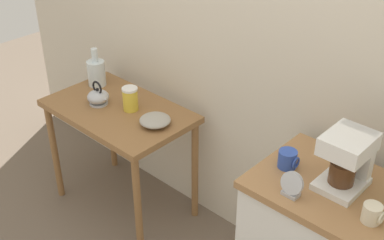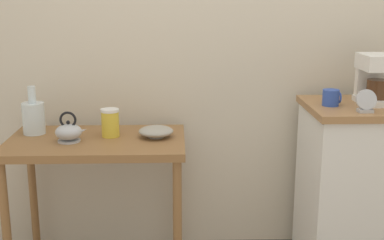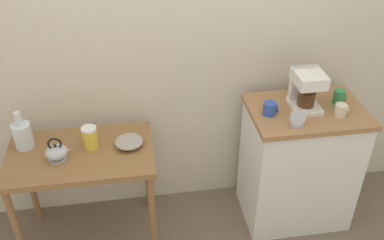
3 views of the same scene
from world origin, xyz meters
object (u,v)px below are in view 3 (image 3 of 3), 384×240
(glass_carafe_vase, at_px, (23,135))
(coffee_maker, at_px, (306,88))
(bowl_stoneware, at_px, (129,142))
(table_clock, at_px, (297,119))
(mug_small_cream, at_px, (341,110))
(mug_blue, at_px, (270,109))
(mug_tall_green, at_px, (339,97))
(teakettle, at_px, (57,153))
(canister_enamel, at_px, (90,138))

(glass_carafe_vase, height_order, coffee_maker, coffee_maker)
(bowl_stoneware, distance_m, table_clock, 1.06)
(mug_small_cream, bearing_deg, mug_blue, 169.78)
(bowl_stoneware, relative_size, glass_carafe_vase, 0.70)
(coffee_maker, bearing_deg, mug_blue, -166.65)
(glass_carafe_vase, distance_m, mug_tall_green, 2.06)
(mug_tall_green, bearing_deg, table_clock, -149.60)
(bowl_stoneware, relative_size, teakettle, 1.10)
(bowl_stoneware, bearing_deg, mug_small_cream, -4.63)
(canister_enamel, relative_size, mug_small_cream, 1.79)
(mug_blue, relative_size, mug_tall_green, 0.92)
(mug_tall_green, height_order, table_clock, table_clock)
(bowl_stoneware, bearing_deg, mug_tall_green, 1.16)
(teakettle, height_order, mug_blue, mug_blue)
(glass_carafe_vase, height_order, mug_small_cream, glass_carafe_vase)
(mug_blue, distance_m, table_clock, 0.20)
(teakettle, bearing_deg, canister_enamel, 25.19)
(teakettle, xyz_separation_m, glass_carafe_vase, (-0.22, 0.16, 0.04))
(bowl_stoneware, xyz_separation_m, teakettle, (-0.44, -0.07, 0.02))
(mug_tall_green, bearing_deg, glass_carafe_vase, 178.18)
(mug_small_cream, distance_m, table_clock, 0.33)
(teakettle, distance_m, canister_enamel, 0.22)
(bowl_stoneware, xyz_separation_m, table_clock, (1.03, -0.19, 0.19))
(table_clock, bearing_deg, teakettle, 175.40)
(table_clock, bearing_deg, bowl_stoneware, 169.66)
(glass_carafe_vase, relative_size, coffee_maker, 1.00)
(canister_enamel, relative_size, coffee_maker, 0.57)
(table_clock, bearing_deg, mug_small_cream, 13.82)
(coffee_maker, distance_m, table_clock, 0.27)
(glass_carafe_vase, distance_m, table_clock, 1.71)
(teakettle, relative_size, glass_carafe_vase, 0.64)
(bowl_stoneware, bearing_deg, coffee_maker, 1.46)
(glass_carafe_vase, bearing_deg, teakettle, -36.82)
(canister_enamel, distance_m, table_clock, 1.30)
(bowl_stoneware, height_order, canister_enamel, canister_enamel)
(bowl_stoneware, relative_size, table_clock, 1.60)
(mug_small_cream, xyz_separation_m, table_clock, (-0.32, -0.08, 0.01))
(mug_tall_green, xyz_separation_m, table_clock, (-0.37, -0.22, 0.00))
(canister_enamel, xyz_separation_m, mug_tall_green, (1.64, 0.00, 0.15))
(mug_blue, bearing_deg, mug_tall_green, 6.72)
(glass_carafe_vase, bearing_deg, bowl_stoneware, -8.13)
(coffee_maker, bearing_deg, mug_small_cream, -35.53)
(coffee_maker, xyz_separation_m, table_clock, (-0.13, -0.22, -0.09))
(canister_enamel, height_order, table_clock, table_clock)
(mug_blue, bearing_deg, canister_enamel, 177.34)
(glass_carafe_vase, relative_size, mug_small_cream, 3.13)
(bowl_stoneware, height_order, coffee_maker, coffee_maker)
(glass_carafe_vase, bearing_deg, table_clock, -9.48)
(coffee_maker, height_order, mug_tall_green, coffee_maker)
(teakettle, xyz_separation_m, coffee_maker, (1.59, 0.10, 0.26))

